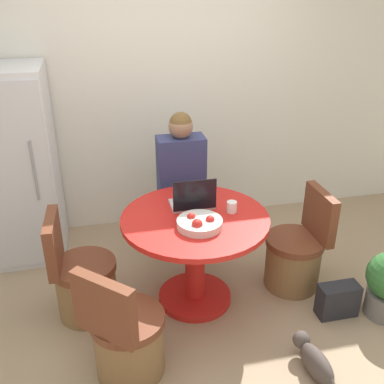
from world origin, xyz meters
The scene contains 13 objects.
ground_plane centered at (0.00, 0.00, 0.00)m, with size 12.00×12.00×0.00m, color #9E8466.
wall_back centered at (0.00, 1.64, 1.30)m, with size 7.00×0.06×2.60m.
refrigerator centered at (-1.33, 1.26, 0.84)m, with size 0.69×0.68×1.68m.
dining_table centered at (0.02, 0.24, 0.51)m, with size 1.08×1.08×0.74m.
chair_right_side centered at (0.86, 0.26, 0.27)m, with size 0.46×0.46×0.83m.
chair_left_side centered at (-0.82, 0.28, 0.27)m, with size 0.46×0.46×0.83m.
chair_near_left_corner centered at (-0.56, -0.36, 0.27)m, with size 0.53×0.53×0.83m.
person_seated centered at (0.06, 1.00, 0.71)m, with size 0.40×0.37×1.31m.
laptop centered at (0.03, 0.39, 0.80)m, with size 0.32×0.21×0.25m.
fruit_bowl centered at (0.02, 0.09, 0.77)m, with size 0.32×0.32×0.10m.
coffee_cup centered at (0.30, 0.26, 0.78)m, with size 0.07×0.07×0.08m.
cat centered at (0.60, -0.63, 0.10)m, with size 0.16×0.46×0.19m.
handbag centered at (1.02, -0.16, 0.13)m, with size 0.30×0.14×0.26m.
Camera 1 is at (-0.62, -2.51, 2.31)m, focal length 42.00 mm.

